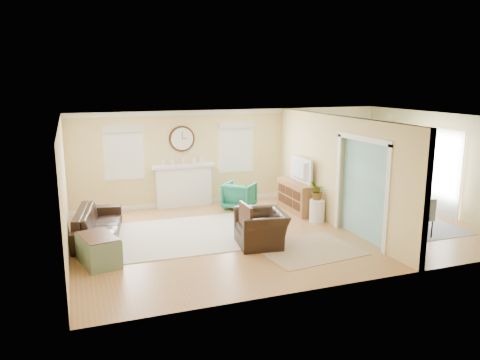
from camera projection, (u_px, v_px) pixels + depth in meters
name	position (u px, v px, depth m)	size (l,w,h in m)	color
floor	(277.00, 231.00, 10.73)	(9.00, 9.00, 0.00)	olive
wall_back	(234.00, 156.00, 13.22)	(9.00, 0.02, 2.60)	#E2C275
wall_front	(354.00, 210.00, 7.70)	(9.00, 0.02, 2.60)	#E2C275
wall_left	(64.00, 192.00, 8.96)	(0.02, 6.00, 2.60)	#E2C275
wall_right	(439.00, 164.00, 11.95)	(0.02, 6.00, 2.60)	#E2C275
ceiling	(279.00, 117.00, 10.18)	(9.00, 6.00, 0.02)	white
partition	(331.00, 167.00, 11.21)	(0.17, 6.00, 2.60)	#E2C275
fireplace	(184.00, 185.00, 12.75)	(1.70, 0.30, 1.17)	white
wall_clock	(182.00, 139.00, 12.57)	(0.70, 0.07, 0.70)	#401E10
window_left	(123.00, 149.00, 12.08)	(1.05, 0.13, 1.42)	white
window_right	(236.00, 143.00, 13.11)	(1.05, 0.13, 1.42)	white
french_doors	(436.00, 172.00, 11.98)	(0.06, 1.70, 2.20)	white
pendant	(392.00, 131.00, 11.27)	(0.30, 0.30, 0.55)	gold
rug_cream	(187.00, 235.00, 10.45)	(3.03, 2.63, 0.02)	beige
rug_jute	(308.00, 249.00, 9.56)	(1.95, 1.60, 0.01)	tan
rug_grey	(391.00, 221.00, 11.46)	(2.41, 3.01, 0.01)	slate
sofa	(98.00, 224.00, 10.21)	(2.25, 0.88, 0.66)	black
eames_chair	(261.00, 228.00, 9.78)	(1.11, 0.97, 0.72)	black
green_chair	(239.00, 195.00, 12.58)	(0.76, 0.78, 0.71)	#147852
trunk	(98.00, 250.00, 8.77)	(0.82, 1.09, 0.56)	gray
credenza	(297.00, 196.00, 12.29)	(0.50, 1.48, 0.80)	#8E633F
tv	(297.00, 170.00, 12.13)	(1.10, 0.14, 0.64)	black
garden_stool	(317.00, 211.00, 11.42)	(0.37, 0.37, 0.55)	white
potted_plant	(318.00, 191.00, 11.31)	(0.40, 0.34, 0.44)	#337F33
dining_table	(392.00, 210.00, 11.40)	(1.67, 0.93, 0.59)	#401E10
dining_chair_n	(365.00, 191.00, 12.32)	(0.48, 0.48, 0.90)	slate
dining_chair_s	(422.00, 214.00, 10.27)	(0.45, 0.45, 0.88)	slate
dining_chair_w	(369.00, 199.00, 11.21)	(0.56, 0.56, 1.02)	white
dining_chair_e	(414.00, 196.00, 11.48)	(0.49, 0.49, 1.01)	slate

